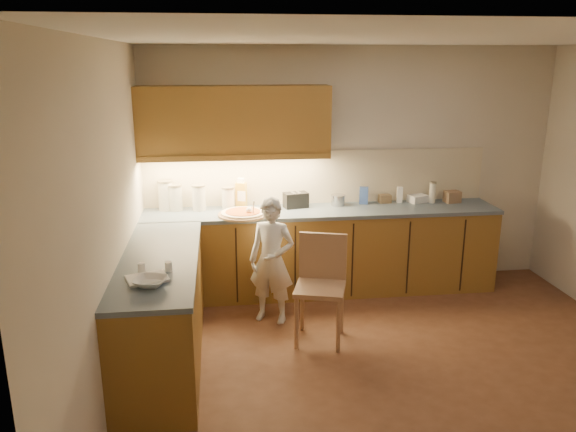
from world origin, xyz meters
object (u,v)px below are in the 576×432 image
object	(u,v)px
oil_jug	(241,194)
pizza_on_board	(243,214)
toaster	(296,200)
wooden_chair	(321,280)
child	(272,261)

from	to	relation	value
oil_jug	pizza_on_board	bearing A→B (deg)	-89.72
pizza_on_board	toaster	size ratio (longest dim) A/B	1.82
wooden_chair	oil_jug	bearing A→B (deg)	134.04
pizza_on_board	child	world-z (taller)	child
child	oil_jug	distance (m)	0.98
pizza_on_board	child	xyz separation A→B (m)	(0.24, -0.51, -0.33)
pizza_on_board	oil_jug	bearing A→B (deg)	90.28
pizza_on_board	wooden_chair	distance (m)	1.18
child	toaster	bearing A→B (deg)	90.92
pizza_on_board	toaster	world-z (taller)	pizza_on_board
child	toaster	distance (m)	0.93
oil_jug	toaster	distance (m)	0.58
toaster	oil_jug	bearing A→B (deg)	161.86
pizza_on_board	toaster	distance (m)	0.64
pizza_on_board	child	size ratio (longest dim) A/B	0.42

